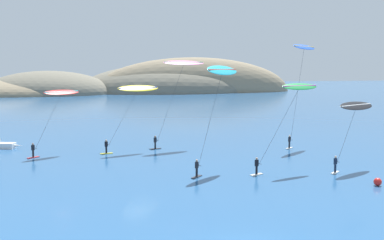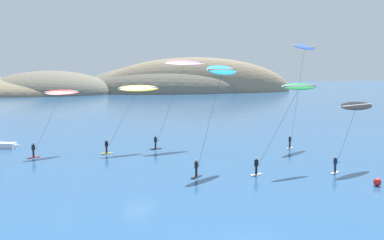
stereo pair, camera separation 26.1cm
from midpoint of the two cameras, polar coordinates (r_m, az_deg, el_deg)
name	(u,v)px [view 2 (the right image)]	position (r m, az deg, el deg)	size (l,w,h in m)	color
headland_island	(140,92)	(198.61, -6.15, 3.27)	(139.86, 48.99, 28.76)	#6B6656
kitesurfer_blue	(304,54)	(64.97, 13.20, 7.62)	(6.44, 5.32, 13.38)	silver
kitesurfer_red	(59,98)	(59.25, -15.33, 2.57)	(6.37, 4.75, 7.71)	red
kitesurfer_pink	(183,68)	(62.45, -1.00, 6.24)	(8.09, 3.62, 11.29)	#2D2D33
kitesurfer_black	(355,110)	(51.39, 18.91, 1.15)	(6.80, 4.25, 6.88)	silver
kitesurfer_cyan	(220,77)	(48.16, 3.54, 5.09)	(6.66, 6.14, 10.57)	#2D2D33
kitesurfer_yellow	(136,93)	(59.68, -6.51, 3.23)	(7.79, 3.47, 8.18)	yellow
kitesurfer_green	(295,95)	(49.17, 12.27, 2.91)	(8.35, 3.38, 8.78)	silver
marker_buoy	(377,182)	(45.32, 21.26, -6.87)	(0.70, 0.70, 0.70)	red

